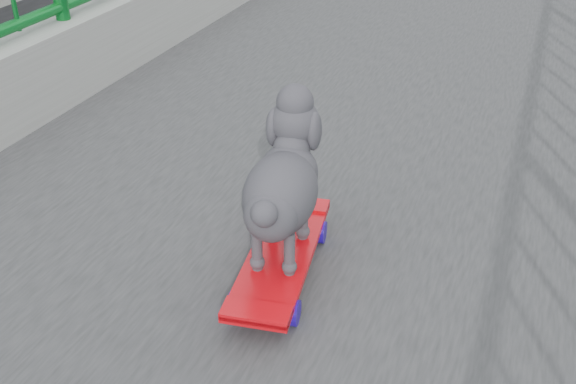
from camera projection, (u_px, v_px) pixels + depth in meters
The scene contains 5 objects.
railing at pixel (412, 87), 2.27m from camera, with size 3.00×24.00×1.42m.
skateboard at pixel (281, 258), 1.70m from camera, with size 0.23×0.55×0.07m.
poodle at pixel (283, 183), 1.61m from camera, with size 0.21×0.42×0.35m.
car_0 at pixel (308, 74), 20.47m from camera, with size 1.78×4.43×1.51m, color red.
car_3 at pixel (35, 47), 22.88m from camera, with size 1.97×4.84×1.40m, color silver.
Camera 1 is at (0.37, -2.15, 8.06)m, focal length 42.00 mm.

